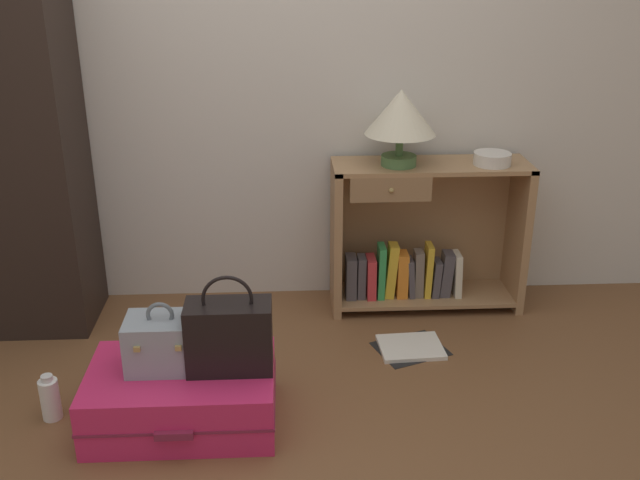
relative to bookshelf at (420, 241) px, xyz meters
The scene contains 10 objects.
ground_plane 1.54m from the bookshelf, 121.43° to the right, with size 9.00×9.00×0.00m, color brown.
back_wall 1.25m from the bookshelf, 164.07° to the left, with size 6.40×0.10×2.60m, color beige.
bookshelf is the anchor object (origin of this frame).
table_lamp 0.67m from the bookshelf, 163.54° to the right, with size 0.34×0.34×0.37m.
bowl 0.55m from the bookshelf, ahead, with size 0.18×0.18×0.06m, color silver.
suitcase_large 1.49m from the bookshelf, 138.64° to the right, with size 0.73×0.51×0.23m.
train_case 1.50m from the bookshelf, 141.11° to the right, with size 0.28×0.21×0.28m.
handbag 1.32m from the bookshelf, 133.24° to the right, with size 0.33×0.17×0.39m.
bottle 1.89m from the bookshelf, 150.49° to the right, with size 0.08×0.08×0.20m.
open_book_on_floor 0.59m from the bookshelf, 103.13° to the right, with size 0.38×0.35×0.02m.
Camera 1 is at (0.09, -2.12, 1.76)m, focal length 40.75 mm.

